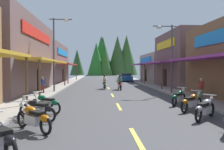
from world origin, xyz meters
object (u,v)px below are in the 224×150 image
object	(u,v)px
streetlamp_left	(57,45)
rider_cruising_trailing	(104,83)
streetlamp_right	(168,49)
motorcycle_parked_right_4	(192,102)
motorcycle_parked_right_5	(179,97)
motorcycle_parked_left_3	(37,109)
parked_car_curbside	(125,77)
motorcycle_parked_right_3	(205,108)
rider_cruising_lead	(120,83)
pedestrian_waiting	(42,84)
motorcycle_parked_left_2	(34,117)
motorcycle_parked_left_4	(45,103)
pedestrian_by_shop	(201,87)

from	to	relation	value
streetlamp_left	rider_cruising_trailing	size ratio (longest dim) A/B	3.14
streetlamp_right	motorcycle_parked_right_4	xyz separation A→B (m)	(-1.24, -7.73, -3.38)
streetlamp_left	motorcycle_parked_right_5	size ratio (longest dim) A/B	3.97
motorcycle_parked_left_3	parked_car_curbside	distance (m)	29.57
motorcycle_parked_right_3	rider_cruising_lead	world-z (taller)	rider_cruising_lead
motorcycle_parked_right_5	pedestrian_waiting	world-z (taller)	pedestrian_waiting
motorcycle_parked_right_3	motorcycle_parked_right_4	size ratio (longest dim) A/B	0.94
motorcycle_parked_right_5	rider_cruising_trailing	distance (m)	11.55
motorcycle_parked_right_4	motorcycle_parked_left_2	size ratio (longest dim) A/B	1.06
motorcycle_parked_right_5	motorcycle_parked_left_3	world-z (taller)	same
parked_car_curbside	pedestrian_waiting	bearing A→B (deg)	151.08
motorcycle_parked_right_3	motorcycle_parked_left_3	world-z (taller)	same
motorcycle_parked_right_5	motorcycle_parked_right_4	bearing A→B (deg)	-141.09
motorcycle_parked_left_2	rider_cruising_lead	bearing A→B (deg)	-63.18
pedestrian_waiting	streetlamp_right	bearing A→B (deg)	-100.62
streetlamp_left	rider_cruising_trailing	distance (m)	6.58
rider_cruising_lead	pedestrian_waiting	world-z (taller)	rider_cruising_lead
motorcycle_parked_left_3	motorcycle_parked_right_5	bearing A→B (deg)	-121.96
motorcycle_parked_left_4	pedestrian_waiting	xyz separation A→B (m)	(-2.09, 8.06, 0.41)
parked_car_curbside	rider_cruising_trailing	bearing A→B (deg)	161.82
rider_cruising_lead	pedestrian_waiting	distance (m)	7.86
motorcycle_parked_right_3	pedestrian_waiting	distance (m)	13.63
motorcycle_parked_left_3	motorcycle_parked_left_4	bearing A→B (deg)	-55.94
motorcycle_parked_left_4	parked_car_curbside	bearing A→B (deg)	-69.63
motorcycle_parked_right_3	rider_cruising_trailing	bearing A→B (deg)	60.98
motorcycle_parked_right_3	rider_cruising_trailing	size ratio (longest dim) A/B	0.75
rider_cruising_lead	rider_cruising_trailing	distance (m)	1.82
motorcycle_parked_right_5	pedestrian_by_shop	distance (m)	2.93
motorcycle_parked_right_4	motorcycle_parked_right_3	bearing A→B (deg)	-135.84
motorcycle_parked_left_2	rider_cruising_trailing	xyz separation A→B (m)	(2.96, 15.97, 0.17)
rider_cruising_lead	motorcycle_parked_right_5	bearing A→B (deg)	-168.38
streetlamp_right	motorcycle_parked_left_2	size ratio (longest dim) A/B	3.65
motorcycle_parked_left_3	pedestrian_waiting	xyz separation A→B (m)	(-2.13, 9.68, 0.41)
motorcycle_parked_left_2	motorcycle_parked_left_3	size ratio (longest dim) A/B	0.87
motorcycle_parked_right_5	streetlamp_left	bearing A→B (deg)	88.85
motorcycle_parked_right_3	parked_car_curbside	distance (m)	28.95
rider_cruising_trailing	rider_cruising_lead	bearing A→B (deg)	-124.13
streetlamp_left	motorcycle_parked_right_5	distance (m)	11.99
streetlamp_left	motorcycle_parked_right_3	distance (m)	14.54
motorcycle_parked_right_3	motorcycle_parked_left_2	distance (m)	6.97
rider_cruising_lead	parked_car_curbside	distance (m)	15.51
motorcycle_parked_right_4	rider_cruising_lead	size ratio (longest dim) A/B	0.80
motorcycle_parked_right_3	motorcycle_parked_left_3	distance (m)	7.15
motorcycle_parked_left_2	rider_cruising_trailing	size ratio (longest dim) A/B	0.76
motorcycle_parked_right_3	motorcycle_parked_left_4	distance (m)	7.44
parked_car_curbside	motorcycle_parked_left_3	bearing A→B (deg)	163.21
motorcycle_parked_right_4	motorcycle_parked_left_3	world-z (taller)	same
motorcycle_parked_right_3	motorcycle_parked_left_4	world-z (taller)	same
streetlamp_right	motorcycle_parked_right_3	world-z (taller)	streetlamp_right
motorcycle_parked_left_3	motorcycle_parked_left_4	size ratio (longest dim) A/B	1.03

